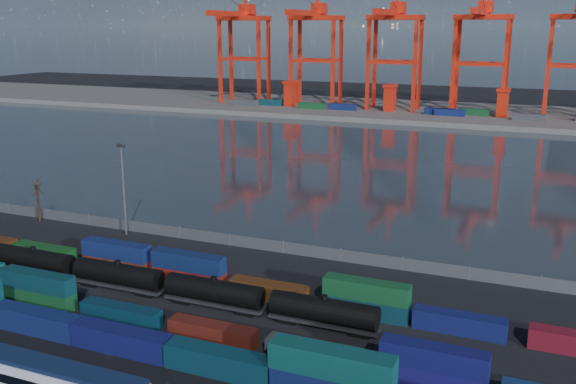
% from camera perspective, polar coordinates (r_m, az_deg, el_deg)
% --- Properties ---
extents(ground, '(700.00, 700.00, 0.00)m').
position_cam_1_polar(ground, '(83.90, -8.10, -11.43)').
color(ground, black).
rests_on(ground, ground).
extents(harbor_water, '(700.00, 700.00, 0.00)m').
position_cam_1_polar(harbor_water, '(177.72, 9.39, 2.48)').
color(harbor_water, '#273038').
rests_on(harbor_water, ground).
extents(far_quay, '(700.00, 70.00, 2.00)m').
position_cam_1_polar(far_quay, '(279.47, 14.50, 6.78)').
color(far_quay, '#514F4C').
rests_on(far_quay, ground).
extents(container_row_south, '(140.28, 2.61, 5.57)m').
position_cam_1_polar(container_row_south, '(82.15, -18.62, -11.03)').
color(container_row_south, '#3D3F42').
rests_on(container_row_south, ground).
extents(container_row_mid, '(127.82, 2.26, 4.81)m').
position_cam_1_polar(container_row_mid, '(89.39, -18.55, -9.07)').
color(container_row_mid, '#44484A').
rests_on(container_row_mid, ground).
extents(container_row_north, '(127.15, 2.30, 4.89)m').
position_cam_1_polar(container_row_north, '(93.66, -7.84, -7.29)').
color(container_row_north, navy).
rests_on(container_row_north, ground).
extents(tanker_string, '(91.78, 3.07, 4.39)m').
position_cam_1_polar(tanker_string, '(99.65, -18.42, -6.40)').
color(tanker_string, black).
rests_on(tanker_string, ground).
extents(waterfront_fence, '(160.12, 0.12, 2.20)m').
position_cam_1_polar(waterfront_fence, '(106.57, -0.42, -4.94)').
color(waterfront_fence, '#595B5E').
rests_on(waterfront_fence, ground).
extents(bare_tree, '(2.31, 2.26, 8.69)m').
position_cam_1_polar(bare_tree, '(131.75, -21.34, -0.61)').
color(bare_tree, black).
rests_on(bare_tree, ground).
extents(yard_light_mast, '(1.60, 0.40, 16.60)m').
position_cam_1_polar(yard_light_mast, '(117.22, -14.43, 0.64)').
color(yard_light_mast, slate).
rests_on(yard_light_mast, ground).
extents(gantry_cranes, '(197.20, 42.61, 57.71)m').
position_cam_1_polar(gantry_cranes, '(271.94, 13.15, 13.93)').
color(gantry_cranes, red).
rests_on(gantry_cranes, ground).
extents(quay_containers, '(172.58, 10.99, 2.60)m').
position_cam_1_polar(quay_containers, '(266.78, 11.71, 7.08)').
color(quay_containers, navy).
rests_on(quay_containers, far_quay).
extents(straddle_carriers, '(140.00, 7.00, 11.10)m').
position_cam_1_polar(straddle_carriers, '(269.23, 13.74, 8.01)').
color(straddle_carriers, red).
rests_on(straddle_carriers, far_quay).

